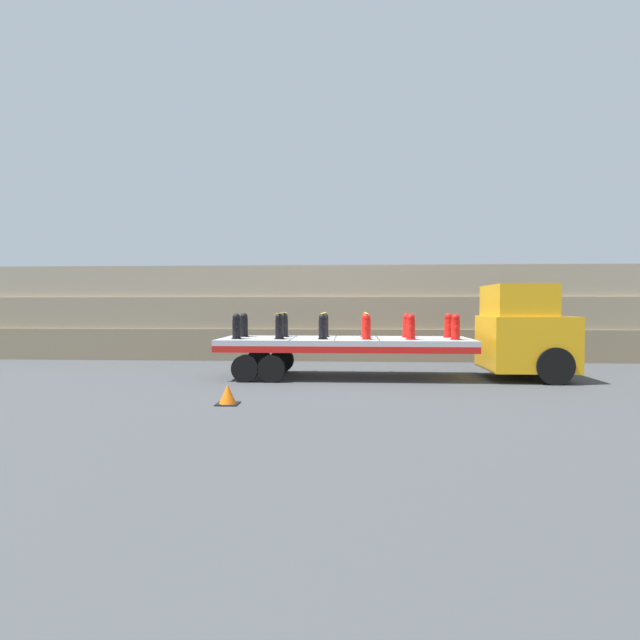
{
  "coord_description": "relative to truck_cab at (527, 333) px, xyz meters",
  "views": [
    {
      "loc": [
        0.15,
        -16.09,
        2.32
      ],
      "look_at": [
        -0.8,
        0.0,
        1.86
      ],
      "focal_mm": 28.0,
      "sensor_mm": 36.0,
      "label": 1
    }
  ],
  "objects": [
    {
      "name": "fire_hydrant_black_far_2",
      "position": [
        -6.43,
        0.56,
        0.19
      ],
      "size": [
        0.33,
        0.56,
        0.81
      ],
      "color": "black",
      "rests_on": "flatbed_trailer"
    },
    {
      "name": "fire_hydrant_red_far_3",
      "position": [
        -5.07,
        0.56,
        0.19
      ],
      "size": [
        0.33,
        0.56,
        0.81
      ],
      "color": "red",
      "rests_on": "flatbed_trailer"
    },
    {
      "name": "fire_hydrant_red_far_4",
      "position": [
        -3.7,
        0.56,
        0.19
      ],
      "size": [
        0.33,
        0.56,
        0.81
      ],
      "color": "red",
      "rests_on": "flatbed_trailer"
    },
    {
      "name": "fire_hydrant_black_far_1",
      "position": [
        -7.8,
        0.56,
        0.19
      ],
      "size": [
        0.33,
        0.56,
        0.81
      ],
      "color": "black",
      "rests_on": "flatbed_trailer"
    },
    {
      "name": "traffic_cone",
      "position": [
        -8.45,
        -4.6,
        -1.24
      ],
      "size": [
        0.52,
        0.52,
        0.48
      ],
      "color": "black",
      "rests_on": "ground_plane"
    },
    {
      "name": "fire_hydrant_red_near_5",
      "position": [
        -2.34,
        -0.56,
        0.19
      ],
      "size": [
        0.33,
        0.56,
        0.81
      ],
      "color": "red",
      "rests_on": "flatbed_trailer"
    },
    {
      "name": "rock_cliff",
      "position": [
        -5.75,
        6.16,
        0.54
      ],
      "size": [
        60.0,
        3.3,
        4.02
      ],
      "color": "#84755B",
      "rests_on": "ground_plane"
    },
    {
      "name": "fire_hydrant_black_near_2",
      "position": [
        -6.43,
        -0.56,
        0.19
      ],
      "size": [
        0.33,
        0.56,
        0.81
      ],
      "color": "black",
      "rests_on": "flatbed_trailer"
    },
    {
      "name": "cargo_strap_rear",
      "position": [
        -7.8,
        0.0,
        0.61
      ],
      "size": [
        0.05,
        2.74,
        0.01
      ],
      "color": "yellow",
      "rests_on": "fire_hydrant_black_near_1"
    },
    {
      "name": "fire_hydrant_red_far_5",
      "position": [
        -2.34,
        0.56,
        0.19
      ],
      "size": [
        0.33,
        0.56,
        0.81
      ],
      "color": "red",
      "rests_on": "flatbed_trailer"
    },
    {
      "name": "fire_hydrant_red_near_4",
      "position": [
        -3.7,
        -0.56,
        0.19
      ],
      "size": [
        0.33,
        0.56,
        0.81
      ],
      "color": "red",
      "rests_on": "flatbed_trailer"
    },
    {
      "name": "fire_hydrant_black_near_1",
      "position": [
        -7.8,
        -0.56,
        0.19
      ],
      "size": [
        0.33,
        0.56,
        0.81
      ],
      "color": "black",
      "rests_on": "flatbed_trailer"
    },
    {
      "name": "fire_hydrant_red_near_3",
      "position": [
        -5.07,
        -0.56,
        0.19
      ],
      "size": [
        0.33,
        0.56,
        0.81
      ],
      "color": "red",
      "rests_on": "flatbed_trailer"
    },
    {
      "name": "truck_cab",
      "position": [
        0.0,
        0.0,
        0.0
      ],
      "size": [
        2.53,
        2.65,
        2.97
      ],
      "color": "orange",
      "rests_on": "ground_plane"
    },
    {
      "name": "fire_hydrant_black_far_0",
      "position": [
        -9.16,
        0.56,
        0.19
      ],
      "size": [
        0.33,
        0.56,
        0.81
      ],
      "color": "black",
      "rests_on": "flatbed_trailer"
    },
    {
      "name": "cargo_strap_middle",
      "position": [
        -6.43,
        0.0,
        0.61
      ],
      "size": [
        0.05,
        2.74,
        0.01
      ],
      "color": "yellow",
      "rests_on": "fire_hydrant_black_near_2"
    },
    {
      "name": "fire_hydrant_black_near_0",
      "position": [
        -9.16,
        -0.56,
        0.19
      ],
      "size": [
        0.33,
        0.56,
        0.81
      ],
      "color": "black",
      "rests_on": "flatbed_trailer"
    },
    {
      "name": "ground_plane",
      "position": [
        -5.75,
        0.0,
        -1.47
      ],
      "size": [
        120.0,
        120.0,
        0.0
      ],
      "primitive_type": "plane",
      "color": "#3F4244"
    },
    {
      "name": "cargo_strap_front",
      "position": [
        -5.07,
        0.0,
        0.61
      ],
      "size": [
        0.05,
        2.74,
        0.01
      ],
      "color": "yellow",
      "rests_on": "fire_hydrant_red_near_3"
    },
    {
      "name": "flatbed_trailer",
      "position": [
        -6.22,
        0.0,
        -0.43
      ],
      "size": [
        8.02,
        2.63,
        1.27
      ],
      "color": "#B2B2B7",
      "rests_on": "ground_plane"
    }
  ]
}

